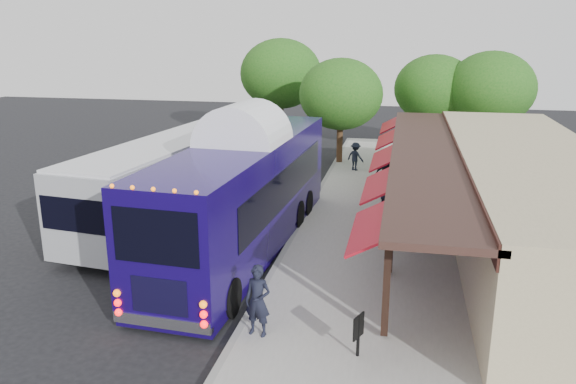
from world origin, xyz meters
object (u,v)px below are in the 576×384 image
Objects in this scene: city_bus at (175,175)px; ped_c at (386,174)px; ped_a at (258,301)px; sign_board at (358,329)px; coach_bus at (245,189)px; ped_d at (355,156)px; ped_b at (386,193)px.

city_bus is 10.15m from ped_c.
ped_a is 2.65m from sign_board.
coach_bus is at bearing 40.64° from ped_c.
city_bus reaches higher than ped_d.
city_bus reaches higher than ped_c.
coach_bus is at bearing 118.63° from ped_a.
ped_b is at bearing 72.97° from ped_c.
sign_board is at bearing -51.40° from coach_bus.
ped_a is 18.52m from ped_d.
coach_bus is 6.53m from ped_a.
coach_bus is 8.44× the size of ped_d.
ped_b is 11.47m from sign_board.
coach_bus is 7.00m from ped_b.
city_bus is 7.43× the size of ped_b.
city_bus is 7.31× the size of ped_c.
ped_b is 3.34m from ped_c.
ped_b is (4.85, 4.89, -1.25)m from coach_bus.
ped_a is 14.55m from ped_c.
coach_bus is 9.56m from ped_c.
ped_c is (8.53, 5.42, -0.86)m from city_bus.
ped_c is 14.81m from sign_board.
ped_d is at bearing 80.41° from coach_bus.
ped_a is at bearing 59.88° from ped_c.
ped_a is 1.19× the size of ped_d.
ped_d is at bearing -58.43° from ped_b.
ped_d is 19.08m from sign_board.
ped_c is 4.57m from ped_d.
sign_board is at bearing -0.90° from ped_a.
ped_c is at bearing 38.94° from city_bus.
ped_d is (-1.83, 4.19, -0.10)m from ped_c.
ped_d is (6.70, 9.62, -0.96)m from city_bus.
ped_d is at bearing -86.05° from ped_c.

